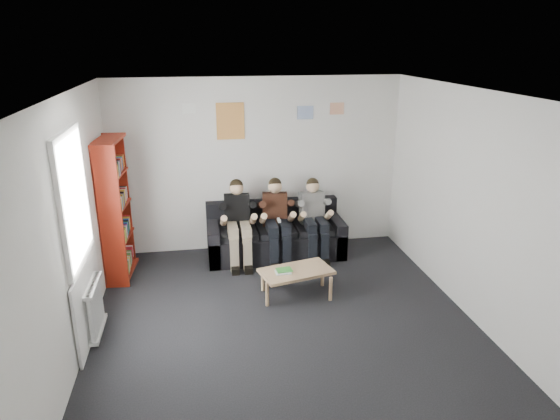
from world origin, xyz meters
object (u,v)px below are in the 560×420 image
Objects in this scene: person_left at (238,223)px; person_right at (314,219)px; sofa at (275,237)px; person_middle at (277,221)px; coffee_table at (296,273)px; bookshelf at (116,209)px.

person_right is at bearing 3.06° from person_left.
sofa is 1.67× the size of person_middle.
person_middle is (-0.06, 1.18, 0.30)m from coffee_table.
sofa is at bearing 21.30° from person_left.
bookshelf is 2.32m from person_middle.
person_right is (0.58, -0.19, 0.32)m from sofa.
coffee_table is 0.74× the size of person_middle.
sofa is 0.39m from person_middle.
sofa is at bearing 92.42° from coffee_table.
sofa is at bearing 156.66° from person_right.
sofa is 1.66× the size of person_left.
person_left is 1.16m from person_right.
bookshelf is 1.57× the size of person_left.
coffee_table is at bearing -79.52° from person_middle.
person_left is (-0.58, -0.19, 0.34)m from sofa.
sofa is 1.38m from coffee_table.
person_middle is (2.28, 0.12, -0.36)m from bookshelf.
person_middle is at bearing 175.01° from person_right.
person_middle reaches higher than person_right.
bookshelf is (-2.28, -0.31, 0.70)m from sofa.
bookshelf is at bearing 177.19° from person_right.
sofa is 0.69m from person_right.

